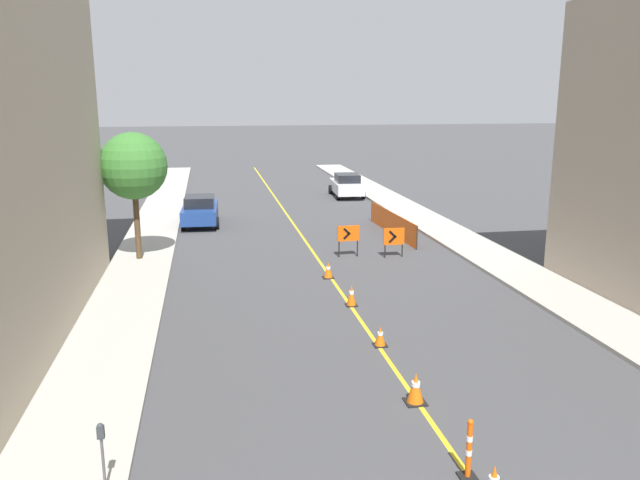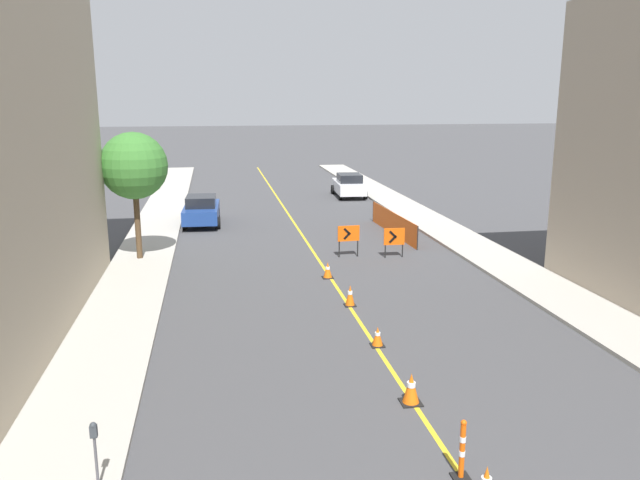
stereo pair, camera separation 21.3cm
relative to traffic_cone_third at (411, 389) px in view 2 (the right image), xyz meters
The scene contains 15 objects.
lane_stripe 18.39m from the traffic_cone_third, 89.82° to the left, with size 0.12×60.40×0.01m.
sidewalk_left 19.77m from the traffic_cone_third, 111.54° to the left, with size 2.48×60.40×0.13m.
sidewalk_right 19.81m from the traffic_cone_third, 68.15° to the left, with size 2.48×60.40×0.13m.
traffic_cone_third is the anchor object (origin of this frame).
traffic_cone_fourth 3.33m from the traffic_cone_third, 88.11° to the left, with size 0.37×0.37×0.56m.
traffic_cone_fifth 6.80m from the traffic_cone_third, 89.20° to the left, with size 0.38×0.38×0.71m.
traffic_cone_farthest 10.11m from the traffic_cone_third, 90.27° to the left, with size 0.41×0.41×0.61m.
delineator_post_front 2.89m from the traffic_cone_third, 89.70° to the right, with size 0.32×0.32×1.16m.
arrow_barricade_primary 13.20m from the traffic_cone_third, 83.85° to the left, with size 0.95×0.12×1.37m.
arrow_barricade_secondary 13.12m from the traffic_cone_third, 75.36° to the left, with size 0.90×0.11×1.28m.
safety_mesh_fence 17.75m from the traffic_cone_third, 75.05° to the left, with size 0.34×6.85×1.11m.
parked_car_curb_near 21.79m from the traffic_cone_third, 103.01° to the left, with size 1.98×4.37×1.59m.
parked_car_curb_mid 29.75m from the traffic_cone_third, 80.38° to the left, with size 2.04×4.39×1.59m.
parking_meter_near_curb 6.79m from the traffic_cone_third, 160.41° to the right, with size 0.12×0.11×1.25m.
street_tree_left_near 16.18m from the traffic_cone_third, 117.90° to the left, with size 2.73×2.73×5.24m.
Camera 2 is at (-4.25, -0.53, 6.75)m, focal length 35.00 mm.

